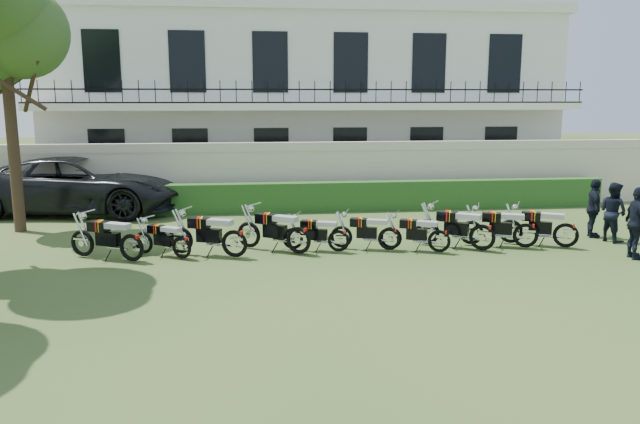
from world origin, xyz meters
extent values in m
plane|color=#325020|center=(0.00, 0.00, 0.00)|extent=(100.00, 100.00, 0.00)
cube|color=beige|center=(0.00, 8.00, 1.00)|extent=(30.00, 0.30, 2.00)
cube|color=beige|center=(0.00, 8.00, 2.15)|extent=(30.00, 0.35, 0.30)
cube|color=#224C1B|center=(1.00, 7.20, 0.50)|extent=(18.00, 0.60, 1.00)
cube|color=white|center=(0.00, 14.00, 3.50)|extent=(20.00, 8.00, 7.00)
cube|color=white|center=(0.00, 14.00, 7.20)|extent=(20.40, 8.40, 0.40)
cube|color=white|center=(0.00, 9.30, 3.50)|extent=(20.00, 1.40, 0.25)
cube|color=black|center=(0.00, 8.65, 4.10)|extent=(20.00, 0.05, 0.05)
cube|color=black|center=(0.00, 8.65, 3.65)|extent=(20.00, 0.05, 0.05)
cube|color=black|center=(-7.50, 10.02, 1.60)|extent=(1.30, 0.12, 2.20)
cube|color=black|center=(-7.50, 10.02, 5.10)|extent=(1.30, 0.12, 2.20)
cube|color=black|center=(-4.50, 10.02, 1.60)|extent=(1.30, 0.12, 2.20)
cube|color=black|center=(-4.50, 10.02, 5.10)|extent=(1.30, 0.12, 2.20)
cube|color=black|center=(-1.50, 10.02, 1.60)|extent=(1.30, 0.12, 2.20)
cube|color=black|center=(-1.50, 10.02, 5.10)|extent=(1.30, 0.12, 2.20)
cube|color=black|center=(1.50, 10.02, 1.60)|extent=(1.30, 0.12, 2.20)
cube|color=black|center=(1.50, 10.02, 5.10)|extent=(1.30, 0.12, 2.20)
cube|color=black|center=(4.50, 10.02, 1.60)|extent=(1.30, 0.12, 2.20)
cube|color=black|center=(4.50, 10.02, 5.10)|extent=(1.30, 0.12, 2.20)
cube|color=black|center=(7.50, 10.02, 1.60)|extent=(1.30, 0.12, 2.20)
cube|color=black|center=(7.50, 10.02, 5.10)|extent=(1.30, 0.12, 2.20)
cylinder|color=#473323|center=(-9.00, 5.00, 2.62)|extent=(0.32, 0.32, 5.25)
sphere|color=#365923|center=(-8.60, 5.20, 5.62)|extent=(2.60, 2.60, 2.60)
torus|color=black|center=(-4.54, 0.76, 0.32)|extent=(0.64, 0.38, 0.66)
torus|color=black|center=(-5.80, 1.37, 0.32)|extent=(0.64, 0.38, 0.66)
cube|color=black|center=(-5.12, 1.04, 0.49)|extent=(0.62, 0.44, 0.32)
cube|color=black|center=(-5.34, 1.15, 0.78)|extent=(0.56, 0.47, 0.24)
cube|color=red|center=(-5.34, 1.15, 0.79)|extent=(0.12, 0.30, 0.25)
cube|color=yellow|center=(-5.28, 1.12, 0.79)|extent=(0.08, 0.30, 0.25)
cube|color=#AFAFAF|center=(-4.86, 0.91, 0.82)|extent=(0.65, 0.49, 0.13)
cylinder|color=silver|center=(-5.65, 1.30, 1.10)|extent=(0.31, 0.60, 0.03)
torus|color=black|center=(-3.54, 0.89, 0.27)|extent=(0.50, 0.36, 0.55)
torus|color=black|center=(-4.52, 1.52, 0.27)|extent=(0.50, 0.36, 0.55)
cube|color=black|center=(-3.99, 1.18, 0.40)|extent=(0.50, 0.40, 0.27)
cube|color=black|center=(-4.16, 1.29, 0.65)|extent=(0.47, 0.42, 0.20)
cube|color=red|center=(-4.16, 1.29, 0.66)|extent=(0.12, 0.25, 0.21)
cube|color=yellow|center=(-4.12, 1.26, 0.66)|extent=(0.10, 0.25, 0.21)
cube|color=#AFAFAF|center=(-3.79, 1.05, 0.68)|extent=(0.53, 0.45, 0.11)
cylinder|color=silver|center=(-4.41, 1.45, 0.92)|extent=(0.31, 0.47, 0.03)
torus|color=black|center=(-2.11, 0.90, 0.33)|extent=(0.66, 0.35, 0.67)
torus|color=black|center=(-3.44, 1.44, 0.33)|extent=(0.66, 0.35, 0.67)
cube|color=black|center=(-2.72, 1.15, 0.50)|extent=(0.64, 0.41, 0.33)
cube|color=black|center=(-2.96, 1.24, 0.79)|extent=(0.57, 0.45, 0.24)
cube|color=red|center=(-2.96, 1.24, 0.81)|extent=(0.10, 0.30, 0.25)
cube|color=yellow|center=(-2.90, 1.22, 0.81)|extent=(0.07, 0.30, 0.25)
cube|color=#AFAFAF|center=(-2.45, 1.03, 0.84)|extent=(0.66, 0.47, 0.13)
cylinder|color=silver|center=(-3.28, 1.37, 1.13)|extent=(0.28, 0.63, 0.03)
torus|color=black|center=(-0.61, 0.92, 0.33)|extent=(0.62, 0.45, 0.68)
torus|color=black|center=(-1.82, 1.71, 0.33)|extent=(0.62, 0.45, 0.68)
cube|color=black|center=(-1.17, 1.29, 0.50)|extent=(0.62, 0.50, 0.33)
cube|color=black|center=(-1.38, 1.43, 0.80)|extent=(0.58, 0.52, 0.24)
cube|color=red|center=(-1.38, 1.43, 0.81)|extent=(0.15, 0.31, 0.26)
cube|color=yellow|center=(-1.32, 1.39, 0.81)|extent=(0.12, 0.30, 0.26)
cube|color=#AFAFAF|center=(-0.91, 1.12, 0.84)|extent=(0.66, 0.56, 0.13)
cylinder|color=silver|center=(-1.68, 1.62, 1.13)|extent=(0.39, 0.58, 0.03)
torus|color=black|center=(0.36, 1.24, 0.27)|extent=(0.55, 0.26, 0.56)
torus|color=black|center=(-0.76, 1.63, 0.27)|extent=(0.55, 0.26, 0.56)
cube|color=black|center=(-0.16, 1.42, 0.41)|extent=(0.53, 0.32, 0.27)
cube|color=black|center=(-0.36, 1.49, 0.66)|extent=(0.47, 0.36, 0.20)
cube|color=red|center=(-0.36, 1.49, 0.67)|extent=(0.08, 0.25, 0.21)
cube|color=yellow|center=(-0.30, 1.47, 0.67)|extent=(0.05, 0.25, 0.21)
cube|color=#AFAFAF|center=(0.08, 1.34, 0.69)|extent=(0.55, 0.37, 0.11)
cylinder|color=silver|center=(-0.63, 1.59, 0.93)|extent=(0.21, 0.53, 0.03)
torus|color=black|center=(1.67, 1.25, 0.28)|extent=(0.57, 0.26, 0.57)
torus|color=black|center=(0.51, 1.64, 0.28)|extent=(0.57, 0.26, 0.57)
cube|color=black|center=(1.14, 1.43, 0.42)|extent=(0.54, 0.33, 0.28)
cube|color=black|center=(0.93, 1.50, 0.68)|extent=(0.48, 0.37, 0.21)
cube|color=red|center=(0.93, 1.50, 0.69)|extent=(0.08, 0.26, 0.22)
cube|color=yellow|center=(0.99, 1.48, 0.69)|extent=(0.05, 0.26, 0.22)
cube|color=#AFAFAF|center=(1.38, 1.35, 0.71)|extent=(0.56, 0.38, 0.11)
cylinder|color=silver|center=(0.65, 1.60, 0.96)|extent=(0.21, 0.54, 0.03)
torus|color=black|center=(2.83, 0.81, 0.28)|extent=(0.55, 0.31, 0.57)
torus|color=black|center=(1.72, 1.32, 0.28)|extent=(0.55, 0.31, 0.57)
cube|color=black|center=(2.32, 1.05, 0.42)|extent=(0.54, 0.37, 0.28)
cube|color=black|center=(2.12, 1.14, 0.67)|extent=(0.48, 0.40, 0.21)
cube|color=red|center=(2.12, 1.14, 0.68)|extent=(0.10, 0.26, 0.22)
cube|color=yellow|center=(2.17, 1.11, 0.68)|extent=(0.07, 0.26, 0.22)
cube|color=#AFAFAF|center=(2.55, 0.94, 0.71)|extent=(0.56, 0.42, 0.11)
cylinder|color=silver|center=(1.85, 1.26, 0.96)|extent=(0.26, 0.52, 0.03)
torus|color=black|center=(4.00, 0.72, 0.33)|extent=(0.61, 0.45, 0.67)
torus|color=black|center=(2.81, 1.52, 0.33)|extent=(0.61, 0.45, 0.67)
cube|color=black|center=(3.45, 1.09, 0.50)|extent=(0.61, 0.50, 0.33)
cube|color=black|center=(3.24, 1.23, 0.79)|extent=(0.57, 0.51, 0.24)
cube|color=red|center=(3.24, 1.23, 0.80)|extent=(0.16, 0.31, 0.25)
cube|color=yellow|center=(3.30, 1.19, 0.80)|extent=(0.12, 0.30, 0.25)
cube|color=#AFAFAF|center=(3.70, 0.93, 0.84)|extent=(0.65, 0.56, 0.13)
cylinder|color=silver|center=(2.95, 1.43, 1.12)|extent=(0.39, 0.57, 0.03)
torus|color=black|center=(5.26, 1.04, 0.31)|extent=(0.63, 0.32, 0.64)
torus|color=black|center=(3.99, 1.53, 0.31)|extent=(0.63, 0.32, 0.64)
cube|color=black|center=(4.68, 1.26, 0.47)|extent=(0.60, 0.38, 0.31)
cube|color=black|center=(4.45, 1.35, 0.75)|extent=(0.54, 0.42, 0.23)
cube|color=red|center=(4.45, 1.35, 0.76)|extent=(0.09, 0.28, 0.24)
cube|color=yellow|center=(4.51, 1.33, 0.76)|extent=(0.06, 0.28, 0.24)
cube|color=#AFAFAF|center=(4.94, 1.16, 0.79)|extent=(0.63, 0.44, 0.13)
cylinder|color=silver|center=(4.14, 1.47, 1.07)|extent=(0.26, 0.60, 0.03)
torus|color=black|center=(6.26, 0.86, 0.31)|extent=(0.61, 0.38, 0.64)
torus|color=black|center=(5.06, 1.50, 0.31)|extent=(0.61, 0.38, 0.64)
cube|color=black|center=(5.71, 1.15, 0.47)|extent=(0.60, 0.44, 0.31)
cube|color=black|center=(5.49, 1.26, 0.75)|extent=(0.54, 0.46, 0.23)
cube|color=red|center=(5.49, 1.26, 0.76)|extent=(0.12, 0.29, 0.24)
cube|color=yellow|center=(5.55, 1.24, 0.76)|extent=(0.09, 0.29, 0.24)
cube|color=#AFAFAF|center=(5.95, 1.02, 0.80)|extent=(0.63, 0.49, 0.13)
cylinder|color=silver|center=(5.20, 1.42, 1.07)|extent=(0.32, 0.57, 0.03)
imported|color=black|center=(-7.98, 7.80, 0.95)|extent=(7.25, 4.13, 1.91)
imported|color=black|center=(6.78, -0.01, 0.88)|extent=(0.58, 1.08, 1.75)
imported|color=black|center=(7.29, 1.80, 0.80)|extent=(0.81, 0.93, 1.61)
imported|color=black|center=(7.05, 2.33, 0.81)|extent=(0.69, 1.03, 1.63)
camera|label=1|loc=(-2.44, -13.58, 3.84)|focal=35.00mm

